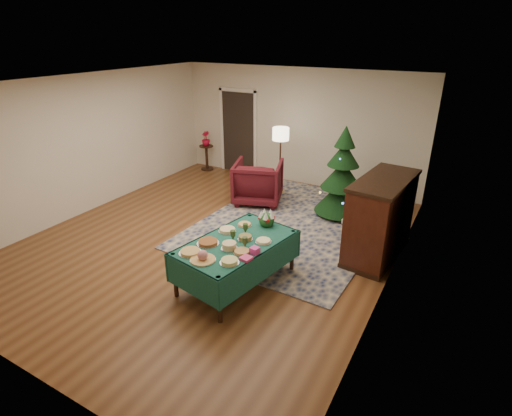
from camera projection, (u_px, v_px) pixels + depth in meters
The scene contains 26 objects.
room_shell at pixel (210, 168), 6.60m from camera, with size 7.00×7.00×7.00m.
doorway at pixel (238, 131), 10.19m from camera, with size 1.08×0.04×2.16m.
rug at pixel (293, 223), 7.72m from camera, with size 3.20×4.20×0.02m, color #131F49.
buffet_table at pixel (236, 250), 5.71m from camera, with size 1.33×1.91×0.68m.
platter_0 at pixel (190, 252), 5.36m from camera, with size 0.31×0.31×0.04m.
platter_1 at pixel (203, 257), 5.17m from camera, with size 0.34×0.34×0.15m.
platter_2 at pixel (229, 261), 5.12m from camera, with size 0.25×0.25×0.06m.
platter_3 at pixel (208, 242), 5.60m from camera, with size 0.32×0.32×0.05m.
platter_4 at pixel (229, 246), 5.46m from camera, with size 0.23×0.23×0.09m.
platter_5 at pixel (242, 252), 5.37m from camera, with size 0.24×0.24×0.04m.
platter_6 at pixel (227, 230), 5.94m from camera, with size 0.27×0.27×0.05m.
platter_7 at pixel (245, 238), 5.70m from camera, with size 0.22×0.22×0.07m.
platter_8 at pixel (263, 241), 5.64m from camera, with size 0.23×0.23×0.04m.
platter_9 at pixel (245, 224), 6.12m from camera, with size 0.22×0.22×0.04m.
goblet_0 at pixel (245, 228), 5.85m from camera, with size 0.07×0.07×0.16m.
goblet_1 at pixel (245, 242), 5.47m from camera, with size 0.07×0.07×0.16m.
goblet_2 at pixel (233, 235), 5.66m from camera, with size 0.07×0.07×0.16m.
napkin_stack at pixel (246, 258), 5.21m from camera, with size 0.14×0.14×0.04m, color #E94082.
gift_box at pixel (255, 250), 5.34m from camera, with size 0.11×0.11×0.09m, color #E740A5.
centerpiece at pixel (267, 218), 6.08m from camera, with size 0.25×0.25×0.28m.
armchair at pixel (258, 180), 8.53m from camera, with size 0.98×0.92×1.01m, color #4A0F17.
floor_lamp at pixel (281, 138), 8.74m from camera, with size 0.36×0.36×1.50m.
side_table at pixel (207, 158), 10.66m from camera, with size 0.37×0.37×0.66m.
potted_plant at pixel (206, 142), 10.48m from camera, with size 0.21×0.38×0.21m, color #AC0C2A.
christmas_tree at pixel (342, 177), 7.79m from camera, with size 1.32×1.32×1.82m.
piano at pixel (380, 219), 6.41m from camera, with size 0.88×1.62×1.34m.
Camera 1 is at (3.75, -5.12, 3.42)m, focal length 28.00 mm.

